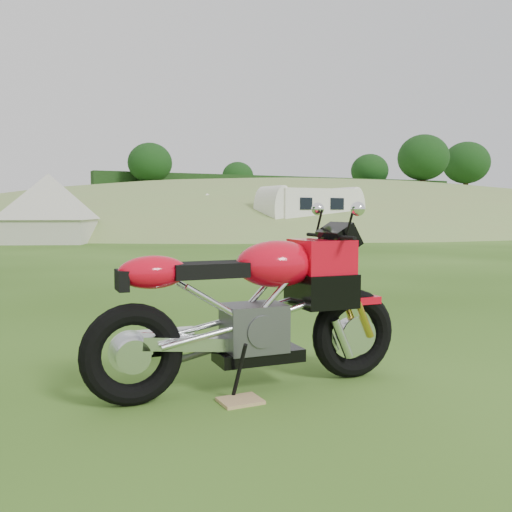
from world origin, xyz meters
name	(u,v)px	position (x,y,z in m)	size (l,w,h in m)	color
ground	(245,341)	(0.00, 0.00, 0.00)	(120.00, 120.00, 0.00)	#284C10
hillside	(294,224)	(24.00, 40.00, 0.00)	(80.00, 64.00, 8.00)	#7B9D50
hedgerow	(294,224)	(24.00, 40.00, 0.00)	(36.00, 1.20, 8.60)	black
sport_motorcycle	(251,296)	(-0.62, -1.40, 0.69)	(2.30, 0.57, 1.38)	red
plywood_board	(240,401)	(-0.81, -1.61, 0.01)	(0.28, 0.23, 0.02)	tan
tent_left	(49,209)	(0.36, 18.82, 1.35)	(3.11, 3.11, 2.70)	beige
tent_right	(207,213)	(8.40, 22.15, 1.16)	(2.69, 2.69, 2.33)	silver
caravan	(310,213)	(11.63, 17.45, 1.16)	(4.96, 2.21, 2.32)	white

